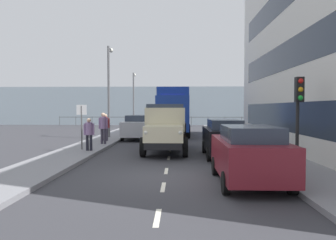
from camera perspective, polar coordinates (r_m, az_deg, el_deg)
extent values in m
plane|color=#38383D|center=(19.20, 0.56, -4.53)|extent=(80.00, 80.00, 0.00)
cube|color=gray|center=(19.63, 14.06, -4.23)|extent=(2.22, 39.59, 0.15)
cube|color=gray|center=(19.83, -12.80, -4.15)|extent=(2.22, 39.59, 0.15)
cube|color=silver|center=(6.82, -1.90, -17.01)|extent=(0.12, 1.10, 0.01)
cube|color=silver|center=(9.23, -0.86, -11.88)|extent=(0.12, 1.10, 0.01)
cube|color=silver|center=(11.49, -0.31, -9.08)|extent=(0.12, 1.10, 0.01)
cube|color=silver|center=(14.40, 0.13, -6.77)|extent=(0.12, 1.10, 0.01)
cube|color=silver|center=(16.77, 0.38, -5.50)|extent=(0.12, 1.10, 0.01)
cube|color=silver|center=(19.25, 0.57, -4.50)|extent=(0.12, 1.10, 0.01)
cube|color=silver|center=(21.89, 0.72, -3.69)|extent=(0.12, 1.10, 0.01)
cube|color=silver|center=(24.10, 0.82, -3.15)|extent=(0.12, 1.10, 0.01)
cube|color=silver|center=(26.74, 0.92, -2.62)|extent=(0.12, 1.10, 0.01)
cube|color=silver|center=(29.17, 1.00, -2.22)|extent=(0.12, 1.10, 0.01)
cube|color=silver|center=(31.95, 1.07, -1.83)|extent=(0.12, 1.10, 0.01)
cube|color=silver|center=(34.65, 1.13, -1.52)|extent=(0.12, 1.10, 0.01)
cube|color=#2D3847|center=(16.08, 21.04, 0.45)|extent=(0.08, 17.91, 1.40)
cube|color=#2D3847|center=(16.27, 21.18, 11.07)|extent=(0.08, 17.91, 1.40)
cube|color=#84939E|center=(41.86, 1.26, 2.54)|extent=(80.00, 0.80, 5.00)
cylinder|color=#4C5156|center=(40.63, 21.36, -0.28)|extent=(0.08, 0.08, 1.20)
cylinder|color=#4C5156|center=(40.00, 18.66, -0.28)|extent=(0.08, 0.08, 1.20)
cylinder|color=#4C5156|center=(39.47, 15.88, -0.28)|extent=(0.08, 0.08, 1.20)
cylinder|color=#4C5156|center=(39.03, 13.03, -0.28)|extent=(0.08, 0.08, 1.20)
cylinder|color=#4C5156|center=(38.70, 10.12, -0.28)|extent=(0.08, 0.08, 1.20)
cylinder|color=#4C5156|center=(38.46, 7.17, -0.28)|extent=(0.08, 0.08, 1.20)
cylinder|color=#4C5156|center=(38.32, 4.19, -0.28)|extent=(0.08, 0.08, 1.20)
cylinder|color=#4C5156|center=(38.29, 1.20, -0.27)|extent=(0.08, 0.08, 1.20)
cylinder|color=#4C5156|center=(38.37, -1.79, -0.27)|extent=(0.08, 0.08, 1.20)
cylinder|color=#4C5156|center=(38.55, -4.76, -0.26)|extent=(0.08, 0.08, 1.20)
cylinder|color=#4C5156|center=(38.83, -7.69, -0.26)|extent=(0.08, 0.08, 1.20)
cylinder|color=#4C5156|center=(39.21, -10.57, -0.25)|extent=(0.08, 0.08, 1.20)
cylinder|color=#4C5156|center=(39.69, -13.39, -0.25)|extent=(0.08, 0.08, 1.20)
cylinder|color=#4C5156|center=(40.26, -16.14, -0.24)|extent=(0.08, 0.08, 1.20)
cylinder|color=#4C5156|center=(40.92, -18.81, -0.23)|extent=(0.08, 0.08, 1.20)
cube|color=#4C5156|center=(38.28, 1.20, 0.50)|extent=(28.00, 0.08, 0.08)
cube|color=black|center=(16.30, -0.44, -3.61)|extent=(1.64, 5.60, 0.30)
cube|color=beige|center=(14.42, -0.73, -2.38)|extent=(1.72, 1.90, 0.70)
cube|color=silver|center=(13.53, -0.90, -2.80)|extent=(1.16, 0.08, 0.56)
sphere|color=white|center=(13.50, 2.22, -2.26)|extent=(0.20, 0.20, 0.20)
sphere|color=white|center=(13.57, -4.00, -2.24)|extent=(0.20, 0.20, 0.20)
cube|color=beige|center=(15.89, -0.49, 0.13)|extent=(1.93, 1.34, 1.15)
cube|color=#2D3847|center=(15.88, -0.49, 1.84)|extent=(1.78, 1.23, 0.56)
cube|color=#2D2319|center=(17.62, -0.27, -2.42)|extent=(2.10, 2.80, 0.16)
cube|color=black|center=(17.59, 3.02, -1.39)|extent=(0.08, 2.80, 0.56)
cube|color=black|center=(17.66, -3.54, -1.38)|extent=(0.08, 2.80, 0.56)
cylinder|color=black|center=(14.64, 3.09, -4.87)|extent=(0.24, 0.90, 0.90)
cylinder|color=black|center=(14.72, -4.47, -4.83)|extent=(0.24, 0.90, 0.90)
cylinder|color=black|center=(17.84, 2.87, -3.59)|extent=(0.24, 0.90, 0.90)
cylinder|color=black|center=(17.91, -3.34, -3.57)|extent=(0.24, 0.90, 0.90)
cube|color=#193899|center=(23.38, 0.82, 1.14)|extent=(2.40, 2.21, 2.60)
cube|color=#2D3847|center=(23.37, 0.82, 2.55)|extent=(2.20, 2.04, 0.80)
cube|color=#1933B2|center=(23.39, 0.82, 4.57)|extent=(1.75, 0.20, 0.16)
cube|color=#193899|center=(27.37, 0.97, 2.45)|extent=(2.50, 5.95, 3.00)
cube|color=black|center=(26.48, 0.94, -1.16)|extent=(2.00, 8.08, 0.36)
cylinder|color=black|center=(23.53, 3.63, -2.02)|extent=(0.28, 1.04, 1.04)
cylinder|color=black|center=(23.57, -1.98, -2.01)|extent=(0.28, 1.04, 1.04)
cylinder|color=black|center=(27.13, 3.39, -1.46)|extent=(0.28, 1.04, 1.04)
cylinder|color=black|center=(27.17, -1.47, -1.45)|extent=(0.28, 1.04, 1.04)
cylinder|color=black|center=(29.25, 3.27, -1.20)|extent=(0.28, 1.04, 1.04)
cylinder|color=black|center=(29.28, -1.23, -1.19)|extent=(0.28, 1.04, 1.04)
cube|color=maroon|center=(9.78, 14.23, -6.39)|extent=(1.80, 3.88, 1.00)
cube|color=#2D3847|center=(9.50, 14.53, -2.33)|extent=(1.47, 2.13, 0.42)
cylinder|color=black|center=(10.89, 8.40, -8.14)|extent=(0.18, 0.60, 0.60)
cylinder|color=black|center=(11.21, 17.18, -7.91)|extent=(0.18, 0.60, 0.60)
cylinder|color=black|center=(8.56, 10.27, -11.00)|extent=(0.18, 0.60, 0.60)
cylinder|color=black|center=(8.96, 21.32, -10.51)|extent=(0.18, 0.60, 0.60)
cube|color=black|center=(14.85, 9.93, -3.44)|extent=(1.65, 3.97, 1.00)
cube|color=#2D3847|center=(14.60, 10.06, -0.74)|extent=(1.35, 2.18, 0.42)
cylinder|color=black|center=(16.03, 6.51, -4.80)|extent=(0.18, 0.60, 0.60)
cylinder|color=black|center=(16.23, 12.06, -4.75)|extent=(0.18, 0.60, 0.60)
cylinder|color=black|center=(13.60, 7.36, -6.06)|extent=(0.18, 0.60, 0.60)
cylinder|color=black|center=(13.84, 13.87, -5.96)|extent=(0.18, 0.60, 0.60)
cube|color=#B7BABF|center=(22.96, -5.51, -1.43)|extent=(1.74, 4.54, 1.00)
cube|color=#2D3847|center=(23.12, -5.45, 0.35)|extent=(1.43, 2.50, 0.42)
cylinder|color=black|center=(21.51, -3.80, -3.01)|extent=(0.18, 0.60, 0.60)
cylinder|color=black|center=(21.73, -8.15, -2.97)|extent=(0.18, 0.60, 0.60)
cylinder|color=black|center=(24.30, -3.15, -2.41)|extent=(0.18, 0.60, 0.60)
cylinder|color=black|center=(24.50, -7.01, -2.38)|extent=(0.18, 0.60, 0.60)
cylinder|color=black|center=(16.13, -13.61, -3.96)|extent=(0.14, 0.14, 0.77)
cylinder|color=black|center=(16.17, -14.22, -3.95)|extent=(0.14, 0.14, 0.77)
cylinder|color=gray|center=(16.09, -13.94, -1.51)|extent=(0.34, 0.34, 0.61)
cylinder|color=gray|center=(16.04, -13.18, -1.62)|extent=(0.09, 0.09, 0.56)
cylinder|color=gray|center=(16.15, -14.69, -1.61)|extent=(0.09, 0.09, 0.56)
sphere|color=tan|center=(16.07, -13.95, -0.05)|extent=(0.21, 0.21, 0.21)
cylinder|color=#383342|center=(18.94, -11.22, -2.87)|extent=(0.14, 0.14, 0.88)
cylinder|color=#383342|center=(18.98, -11.75, -2.86)|extent=(0.14, 0.14, 0.88)
cylinder|color=gray|center=(18.91, -11.50, -0.49)|extent=(0.34, 0.34, 0.70)
cylinder|color=gray|center=(18.86, -10.85, -0.60)|extent=(0.09, 0.09, 0.64)
cylinder|color=gray|center=(18.96, -12.15, -0.59)|extent=(0.09, 0.09, 0.64)
sphere|color=tan|center=(18.89, -11.51, 0.93)|extent=(0.24, 0.24, 0.24)
cylinder|color=#383342|center=(20.66, -10.85, -2.52)|extent=(0.14, 0.14, 0.83)
cylinder|color=#383342|center=(20.70, -11.33, -2.51)|extent=(0.14, 0.14, 0.83)
cylinder|color=maroon|center=(20.64, -11.11, -0.46)|extent=(0.34, 0.34, 0.66)
cylinder|color=maroon|center=(20.59, -10.51, -0.55)|extent=(0.09, 0.09, 0.60)
cylinder|color=maroon|center=(20.69, -11.70, -0.55)|extent=(0.09, 0.09, 0.60)
sphere|color=tan|center=(20.62, -11.12, 0.76)|extent=(0.22, 0.22, 0.22)
cylinder|color=black|center=(12.50, 22.11, -0.25)|extent=(0.12, 0.12, 3.20)
cube|color=black|center=(12.37, 22.41, 5.05)|extent=(0.28, 0.24, 0.90)
sphere|color=red|center=(12.28, 22.63, 6.47)|extent=(0.18, 0.18, 0.18)
sphere|color=orange|center=(12.26, 22.61, 5.07)|extent=(0.18, 0.18, 0.18)
sphere|color=green|center=(12.25, 22.59, 3.67)|extent=(0.18, 0.18, 0.18)
cylinder|color=#59595B|center=(23.15, -10.55, 4.98)|extent=(0.16, 0.16, 6.48)
cylinder|color=#59595B|center=(23.94, -10.37, 12.46)|extent=(0.10, 0.90, 0.10)
sphere|color=silver|center=(24.37, -10.14, 12.16)|extent=(0.32, 0.32, 0.32)
cylinder|color=#59595B|center=(35.24, -6.17, 3.60)|extent=(0.16, 0.16, 5.94)
cylinder|color=#59595B|center=(35.87, -6.09, 8.16)|extent=(0.10, 0.90, 0.10)
sphere|color=silver|center=(36.30, -5.99, 8.01)|extent=(0.32, 0.32, 0.32)
cylinder|color=#4C4C4C|center=(16.62, -15.17, -1.33)|extent=(0.07, 0.07, 2.20)
cube|color=silver|center=(16.59, -15.20, 1.78)|extent=(0.50, 0.04, 0.50)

